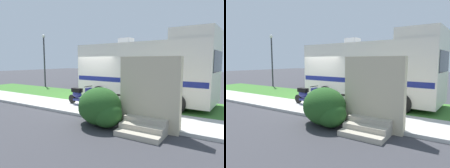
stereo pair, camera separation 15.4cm
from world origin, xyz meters
The scene contains 11 objects.
ground_plane centered at (0.00, 0.00, 0.00)m, with size 80.00×80.00×0.00m, color #38383D.
sidewalk centered at (0.00, -1.20, 0.06)m, with size 24.00×2.00×0.12m.
grass_strip centered at (0.00, 1.50, 0.04)m, with size 24.00×3.40×0.08m.
motorhome_rv centered at (2.47, 1.72, 1.75)m, with size 7.32×3.12×3.67m.
scooter centered at (0.17, -0.85, 0.58)m, with size 1.72×0.51×0.97m.
bicycle centered at (2.91, -1.53, 0.49)m, with size 1.67×0.52×0.89m.
pickup_truck_near centered at (-3.16, 6.25, 0.97)m, with size 5.56×2.30×1.81m.
porch_steps centered at (4.26, -2.29, 0.97)m, with size 2.00×1.26×2.40m.
bush_by_porch centered at (2.63, -2.69, 0.62)m, with size 1.85×1.39×1.31m.
bottle_green centered at (3.92, -1.73, 0.23)m, with size 0.07×0.07×0.26m.
street_lamp_post centered at (-7.69, 3.60, 2.73)m, with size 0.28×0.28×4.54m.
Camera 1 is at (6.61, -8.29, 2.24)m, focal length 32.19 mm.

